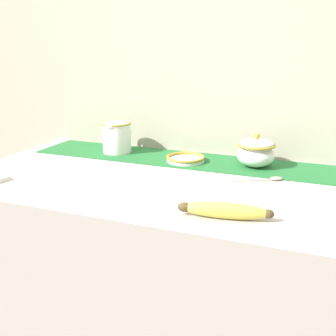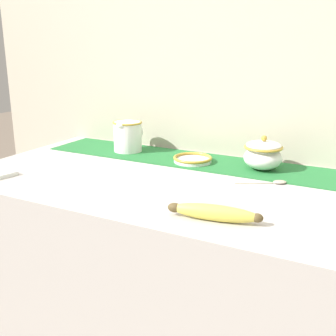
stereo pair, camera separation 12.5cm
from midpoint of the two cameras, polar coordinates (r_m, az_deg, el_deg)
The scene contains 8 objects.
countertop at distance 1.48m, azimuth 5.50°, elevation -18.02°, with size 1.46×0.70×0.86m, color #B7B2AD.
back_wall at distance 1.57m, azimuth 11.60°, elevation 13.80°, with size 2.26×0.04×2.40m, color #B7AD99.
table_runner at distance 1.49m, azimuth 9.29°, elevation 0.56°, with size 1.34×0.22×0.00m, color #236B33.
cream_pitcher at distance 1.63m, azimuth -3.28°, elevation 4.43°, with size 0.11×0.13×0.12m.
sugar_bowl at distance 1.43m, azimuth 15.20°, elevation 1.77°, with size 0.13×0.13×0.11m.
small_dish at distance 1.49m, azimuth 5.76°, elevation 1.17°, with size 0.14×0.14×0.02m.
banana at distance 1.01m, azimuth 9.79°, elevation -6.04°, with size 0.23×0.07×0.04m.
spoon at distance 1.32m, azimuth 17.19°, elevation -1.89°, with size 0.14×0.09×0.01m.
Camera 2 is at (0.50, -1.11, 1.26)m, focal length 45.00 mm.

